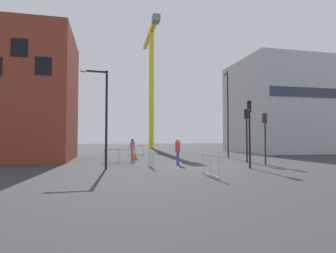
{
  "coord_description": "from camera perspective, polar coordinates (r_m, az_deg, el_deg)",
  "views": [
    {
      "loc": [
        -5.6,
        -17.63,
        1.84
      ],
      "look_at": [
        0.0,
        7.35,
        2.94
      ],
      "focal_mm": 29.5,
      "sensor_mm": 36.0,
      "label": 1
    }
  ],
  "objects": [
    {
      "name": "safety_barrier_right_run",
      "position": [
        13.42,
        8.8,
        -7.88
      ],
      "size": [
        0.08,
        2.24,
        1.08
      ],
      "color": "#B2B5BA",
      "rests_on": "ground"
    },
    {
      "name": "safety_barrier_rear",
      "position": [
        17.46,
        -3.55,
        -6.64
      ],
      "size": [
        0.14,
        2.38,
        1.08
      ],
      "color": "gray",
      "rests_on": "ground"
    },
    {
      "name": "ground",
      "position": [
        18.59,
        5.02,
        -8.13
      ],
      "size": [
        160.0,
        160.0,
        0.0
      ],
      "primitive_type": "plane",
      "color": "#333335"
    },
    {
      "name": "brick_building",
      "position": [
        26.41,
        -27.72,
        5.51
      ],
      "size": [
        8.06,
        8.46,
        10.74
      ],
      "color": "brown",
      "rests_on": "ground"
    },
    {
      "name": "pedestrian_walking",
      "position": [
        19.08,
        2.04,
        -4.69
      ],
      "size": [
        0.34,
        0.34,
        1.87
      ],
      "color": "#33519E",
      "rests_on": "ground"
    },
    {
      "name": "safety_barrier_mid_span",
      "position": [
        20.46,
        -10.16,
        -6.0
      ],
      "size": [
        2.29,
        0.14,
        1.08
      ],
      "color": "#9EA0A5",
      "rests_on": "ground"
    },
    {
      "name": "construction_crane",
      "position": [
        52.12,
        -3.47,
        11.86
      ],
      "size": [
        1.22,
        15.95,
        22.41
      ],
      "color": "yellow",
      "rests_on": "ground"
    },
    {
      "name": "traffic_light_median",
      "position": [
        17.76,
        16.48,
        0.69
      ],
      "size": [
        0.35,
        0.38,
        4.16
      ],
      "color": "black",
      "rests_on": "ground"
    },
    {
      "name": "traffic_cone_striped",
      "position": [
        23.85,
        -6.81,
        -6.2
      ],
      "size": [
        0.59,
        0.59,
        0.6
      ],
      "color": "black",
      "rests_on": "ground"
    },
    {
      "name": "pedestrian_waiting",
      "position": [
        22.64,
        -7.36,
        -4.43
      ],
      "size": [
        0.34,
        0.34,
        1.8
      ],
      "color": "#D14C8C",
      "rests_on": "ground"
    },
    {
      "name": "office_block",
      "position": [
        39.18,
        21.7,
        3.68
      ],
      "size": [
        10.83,
        10.68,
        11.83
      ],
      "color": "#B7B7BC",
      "rests_on": "ground"
    },
    {
      "name": "traffic_light_corner",
      "position": [
        21.85,
        15.93,
        -0.06
      ],
      "size": [
        0.29,
        0.39,
        4.05
      ],
      "color": "black",
      "rests_on": "ground"
    },
    {
      "name": "traffic_light_verge",
      "position": [
        20.53,
        19.4,
        -0.64
      ],
      "size": [
        0.38,
        0.36,
        3.6
      ],
      "color": "#2D2D30",
      "rests_on": "ground"
    },
    {
      "name": "safety_barrier_left_run",
      "position": [
        29.59,
        -6.69,
        -4.92
      ],
      "size": [
        1.8,
        0.28,
        1.08
      ],
      "color": "#B2B5BA",
      "rests_on": "ground"
    },
    {
      "name": "streetlamp_tall",
      "position": [
        26.74,
        12.16,
        3.82
      ],
      "size": [
        0.55,
        1.59,
        8.19
      ],
      "color": "#2D2D30",
      "rests_on": "ground"
    },
    {
      "name": "streetlamp_short",
      "position": [
        17.09,
        -13.32,
        3.43
      ],
      "size": [
        1.64,
        0.27,
        5.96
      ],
      "color": "black",
      "rests_on": "ground"
    }
  ]
}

